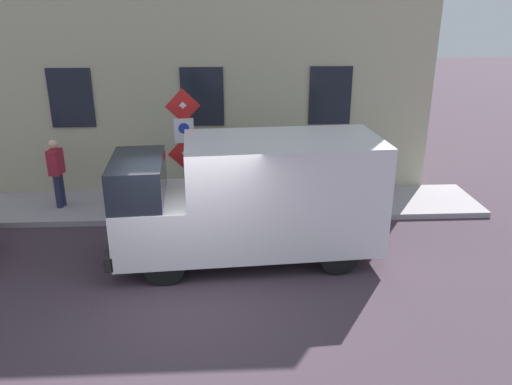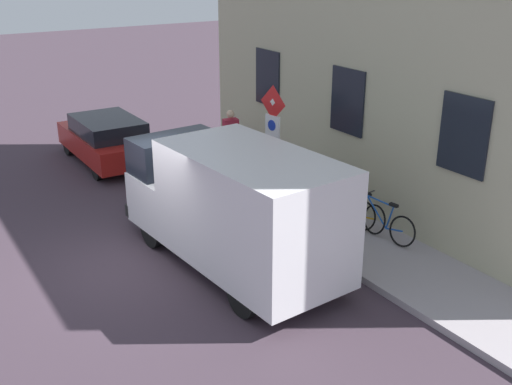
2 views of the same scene
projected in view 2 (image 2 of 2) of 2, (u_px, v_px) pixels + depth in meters
ground_plane at (151, 260)px, 12.50m from camera, size 80.00×80.00×0.00m
sidewalk_slab at (309, 215)px, 14.49m from camera, size 2.05×14.06×0.14m
building_facade at (364, 33)px, 13.67m from camera, size 0.75×12.06×8.34m
sign_post_stacked at (273, 138)px, 13.64m from camera, size 0.18×0.56×2.92m
delivery_van at (233, 204)px, 11.79m from camera, size 2.37×5.46×2.50m
parked_hatchback at (107, 139)px, 18.02m from camera, size 1.75×4.00×1.38m
bicycle_blue at (382, 221)px, 13.04m from camera, size 0.46×1.72×0.89m
bicycle_orange at (358, 209)px, 13.65m from camera, size 0.46×1.71×0.89m
bicycle_black at (336, 199)px, 14.25m from camera, size 0.46×1.72×0.89m
pedestrian at (231, 138)px, 16.91m from camera, size 0.43×0.32×1.72m
litter_bin at (286, 200)px, 13.95m from camera, size 0.44×0.44×0.90m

